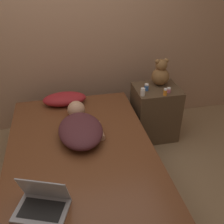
# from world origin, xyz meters

# --- Properties ---
(ground_plane) EXTENTS (12.00, 12.00, 0.00)m
(ground_plane) POSITION_xyz_m (0.00, 0.00, 0.00)
(ground_plane) COLOR #937551
(wall_back) EXTENTS (8.00, 0.06, 2.60)m
(wall_back) POSITION_xyz_m (0.00, 1.27, 1.30)
(wall_back) COLOR tan
(wall_back) RESTS_ON ground_plane
(bed) EXTENTS (1.33, 1.97, 0.52)m
(bed) POSITION_xyz_m (0.00, 0.00, 0.26)
(bed) COLOR #2D2319
(bed) RESTS_ON ground_plane
(nightstand) EXTENTS (0.52, 0.45, 0.67)m
(nightstand) POSITION_xyz_m (0.98, 0.72, 0.33)
(nightstand) COLOR brown
(nightstand) RESTS_ON ground_plane
(pillow) EXTENTS (0.49, 0.26, 0.13)m
(pillow) POSITION_xyz_m (-0.09, 0.82, 0.59)
(pillow) COLOR maroon
(pillow) RESTS_ON bed
(person_lying) EXTENTS (0.43, 0.75, 0.18)m
(person_lying) POSITION_xyz_m (0.03, 0.20, 0.60)
(person_lying) COLOR #4C2328
(person_lying) RESTS_ON bed
(laptop) EXTENTS (0.41, 0.35, 0.24)m
(laptop) POSITION_xyz_m (-0.32, -0.60, 0.58)
(laptop) COLOR #9E9EA3
(laptop) RESTS_ON bed
(teddy_bear) EXTENTS (0.21, 0.21, 0.32)m
(teddy_bear) POSITION_xyz_m (1.04, 0.81, 0.80)
(teddy_bear) COLOR brown
(teddy_bear) RESTS_ON nightstand
(bottle_orange) EXTENTS (0.04, 0.04, 0.08)m
(bottle_orange) POSITION_xyz_m (1.00, 0.53, 0.70)
(bottle_orange) COLOR orange
(bottle_orange) RESTS_ON nightstand
(bottle_white) EXTENTS (0.05, 0.05, 0.09)m
(bottle_white) POSITION_xyz_m (0.76, 0.58, 0.71)
(bottle_white) COLOR white
(bottle_white) RESTS_ON nightstand
(bottle_pink) EXTENTS (0.04, 0.04, 0.06)m
(bottle_pink) POSITION_xyz_m (1.07, 0.59, 0.69)
(bottle_pink) COLOR pink
(bottle_pink) RESTS_ON nightstand
(bottle_blue) EXTENTS (0.05, 0.05, 0.08)m
(bottle_blue) POSITION_xyz_m (0.84, 0.69, 0.70)
(bottle_blue) COLOR #3866B2
(bottle_blue) RESTS_ON nightstand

